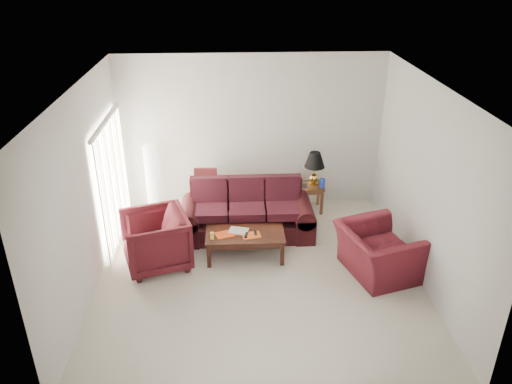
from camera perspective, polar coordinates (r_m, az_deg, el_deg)
floor at (r=8.02m, az=0.33°, el=-9.45°), size 5.00×5.00×0.00m
blinds at (r=8.83m, az=-16.05°, el=1.09°), size 0.10×2.00×2.16m
sofa at (r=8.84m, az=-1.06°, el=-2.13°), size 2.45×1.26×0.96m
throw_pillow at (r=9.45m, az=-5.78°, el=1.45°), size 0.44×0.23×0.44m
end_table at (r=9.83m, az=6.15°, el=-0.61°), size 0.52×0.52×0.54m
table_lamp at (r=9.61m, az=6.67°, el=2.69°), size 0.43×0.43×0.66m
clock at (r=9.53m, az=5.46°, el=0.76°), size 0.13×0.05×0.12m
blue_canister at (r=9.61m, az=7.56°, el=1.02°), size 0.13×0.13×0.17m
picture_frame at (r=9.82m, az=5.09°, el=1.69°), size 0.20×0.20×0.05m
floor_lamp at (r=9.69m, az=-11.93°, el=1.40°), size 0.24×0.24×1.41m
armchair_left at (r=8.17m, az=-11.41°, el=-5.44°), size 1.26×1.24×0.92m
armchair_right at (r=8.09m, az=13.68°, el=-6.65°), size 1.34×1.44×0.77m
coffee_table at (r=8.33m, az=-1.25°, el=-6.09°), size 1.30×0.67×0.45m
magazine_red at (r=8.17m, az=-3.56°, el=-4.88°), size 0.36×0.32×0.02m
magazine_white at (r=8.27m, az=-2.03°, el=-4.45°), size 0.36×0.31×0.02m
magazine_orange at (r=8.14m, az=-0.52°, el=-4.98°), size 0.33×0.27×0.02m
remote_a at (r=8.11m, az=-1.11°, el=-4.94°), size 0.07×0.16×0.02m
remote_b at (r=8.18m, az=-0.07°, el=-4.65°), size 0.05×0.15×0.02m
yellow_glass at (r=8.06m, az=-5.06°, el=-5.00°), size 0.09×0.09×0.12m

